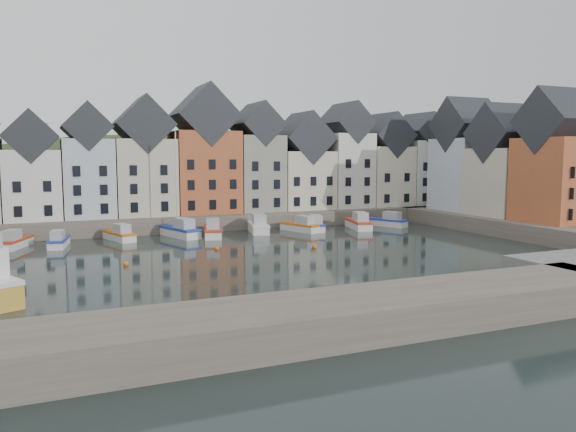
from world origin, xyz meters
TOP-DOWN VIEW (x-y plane):
  - ground at (0.00, 0.00)m, footprint 260.00×260.00m
  - far_quay at (0.00, 30.00)m, footprint 90.00×16.00m
  - right_quay at (37.00, 3.00)m, footprint 14.00×54.00m
  - near_wall at (-10.00, -22.00)m, footprint 50.00×6.00m
  - hillside at (0.02, 56.00)m, footprint 153.60×70.40m
  - far_terrace at (3.21, 28.00)m, footprint 72.37×8.16m
  - right_terrace at (36.00, 8.07)m, footprint 8.30×24.25m
  - mooring_buoys at (-4.00, 5.33)m, footprint 20.50×5.50m
  - boat_a at (-23.78, 17.83)m, footprint 3.72×6.18m
  - boat_b at (-19.38, 16.63)m, footprint 2.60×5.68m
  - boat_c at (-12.67, 18.95)m, footprint 3.43×6.08m
  - boat_d at (-5.47, 18.73)m, footprint 4.03×7.17m
  - boat_e at (-1.80, 17.50)m, footprint 3.65×6.94m
  - boat_f at (4.75, 19.16)m, footprint 3.61×7.29m
  - boat_g at (10.24, 17.68)m, footprint 3.80×6.40m
  - boat_h at (12.42, 17.95)m, footprint 3.57×6.36m
  - boat_i at (18.61, 17.05)m, footprint 3.70×7.10m
  - boat_j at (23.82, 17.88)m, footprint 4.21×6.26m

SIDE VIEW (x-z plane):
  - hillside at x=0.02m, z-range -49.96..14.04m
  - ground at x=0.00m, z-range 0.00..0.00m
  - mooring_buoys at x=-4.00m, z-range -0.10..0.40m
  - boat_b at x=-19.38m, z-range -0.42..1.68m
  - boat_c at x=-12.67m, z-range -0.45..1.78m
  - boat_a at x=-23.78m, z-range -0.46..1.81m
  - boat_j at x=23.82m, z-range -0.47..1.85m
  - boat_h at x=12.42m, z-range -0.47..1.86m
  - boat_g at x=10.24m, z-range -0.47..1.87m
  - boat_e at x=-1.80m, z-range -0.52..2.03m
  - boat_i at x=18.61m, z-range -0.53..2.08m
  - boat_f at x=4.75m, z-range -0.54..2.14m
  - boat_d at x=-5.47m, z-range -5.70..7.40m
  - far_quay at x=0.00m, z-range 0.00..2.00m
  - right_quay at x=37.00m, z-range 0.00..2.00m
  - near_wall at x=-10.00m, z-range 0.00..2.00m
  - far_terrace at x=3.21m, z-range -0.01..17.76m
  - right_terrace at x=36.00m, z-range 0.73..17.10m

